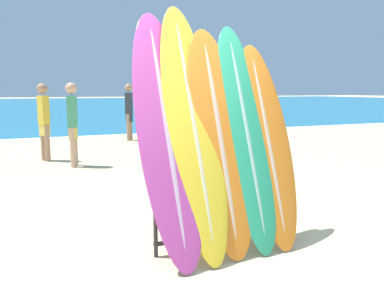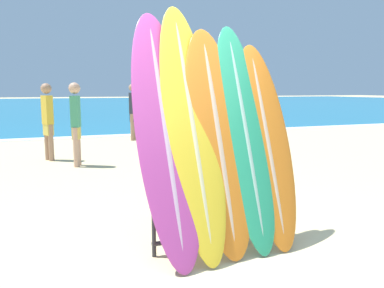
{
  "view_description": "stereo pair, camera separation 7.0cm",
  "coord_description": "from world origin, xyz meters",
  "px_view_note": "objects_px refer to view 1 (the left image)",
  "views": [
    {
      "loc": [
        -1.4,
        -2.95,
        1.53
      ],
      "look_at": [
        0.16,
        1.02,
        0.91
      ],
      "focal_mm": 35.0,
      "sensor_mm": 36.0,
      "label": 1
    },
    {
      "loc": [
        -1.33,
        -2.98,
        1.53
      ],
      "look_at": [
        0.16,
        1.02,
        0.91
      ],
      "focal_mm": 35.0,
      "sensor_mm": 36.0,
      "label": 2
    }
  ],
  "objects_px": {
    "surfboard_slot_0": "(166,130)",
    "person_near_water": "(73,121)",
    "surfboard_slot_1": "(193,125)",
    "surfboard_rack": "(222,199)",
    "surfboard_slot_3": "(246,133)",
    "surfboard_slot_4": "(267,142)",
    "person_mid_beach": "(129,110)",
    "person_far_right": "(189,111)",
    "person_far_left": "(44,119)",
    "surfboard_slot_2": "(219,137)"
  },
  "relations": [
    {
      "from": "surfboard_slot_1",
      "to": "person_far_right",
      "type": "relative_size",
      "value": 1.38
    },
    {
      "from": "surfboard_slot_2",
      "to": "surfboard_slot_4",
      "type": "height_order",
      "value": "surfboard_slot_2"
    },
    {
      "from": "surfboard_slot_3",
      "to": "person_near_water",
      "type": "distance_m",
      "value": 4.71
    },
    {
      "from": "surfboard_slot_3",
      "to": "person_near_water",
      "type": "xyz_separation_m",
      "value": [
        -1.34,
        4.51,
        -0.19
      ]
    },
    {
      "from": "surfboard_slot_1",
      "to": "person_mid_beach",
      "type": "distance_m",
      "value": 8.03
    },
    {
      "from": "surfboard_slot_4",
      "to": "person_far_left",
      "type": "height_order",
      "value": "surfboard_slot_4"
    },
    {
      "from": "surfboard_slot_1",
      "to": "surfboard_slot_3",
      "type": "xyz_separation_m",
      "value": [
        0.54,
        -0.06,
        -0.1
      ]
    },
    {
      "from": "surfboard_slot_2",
      "to": "person_far_right",
      "type": "height_order",
      "value": "surfboard_slot_2"
    },
    {
      "from": "surfboard_rack",
      "to": "person_far_right",
      "type": "height_order",
      "value": "person_far_right"
    },
    {
      "from": "surfboard_slot_1",
      "to": "person_far_left",
      "type": "distance_m",
      "value": 5.49
    },
    {
      "from": "surfboard_slot_0",
      "to": "surfboard_slot_3",
      "type": "relative_size",
      "value": 1.05
    },
    {
      "from": "surfboard_slot_4",
      "to": "person_far_left",
      "type": "distance_m",
      "value": 5.81
    },
    {
      "from": "surfboard_slot_0",
      "to": "surfboard_slot_4",
      "type": "xyz_separation_m",
      "value": [
        1.04,
        -0.09,
        -0.15
      ]
    },
    {
      "from": "surfboard_slot_0",
      "to": "person_far_right",
      "type": "relative_size",
      "value": 1.33
    },
    {
      "from": "person_near_water",
      "to": "person_far_right",
      "type": "height_order",
      "value": "person_far_right"
    },
    {
      "from": "surfboard_slot_0",
      "to": "surfboard_slot_3",
      "type": "height_order",
      "value": "surfboard_slot_0"
    },
    {
      "from": "surfboard_slot_1",
      "to": "surfboard_slot_4",
      "type": "xyz_separation_m",
      "value": [
        0.77,
        -0.09,
        -0.2
      ]
    },
    {
      "from": "surfboard_slot_4",
      "to": "person_mid_beach",
      "type": "xyz_separation_m",
      "value": [
        0.29,
        8.05,
        -0.08
      ]
    },
    {
      "from": "surfboard_slot_0",
      "to": "person_near_water",
      "type": "height_order",
      "value": "surfboard_slot_0"
    },
    {
      "from": "surfboard_slot_0",
      "to": "surfboard_slot_4",
      "type": "relative_size",
      "value": 1.15
    },
    {
      "from": "surfboard_rack",
      "to": "surfboard_slot_0",
      "type": "height_order",
      "value": "surfboard_slot_0"
    },
    {
      "from": "person_near_water",
      "to": "surfboard_rack",
      "type": "bearing_deg",
      "value": -150.81
    },
    {
      "from": "surfboard_rack",
      "to": "surfboard_slot_2",
      "type": "height_order",
      "value": "surfboard_slot_2"
    },
    {
      "from": "surfboard_slot_1",
      "to": "surfboard_rack",
      "type": "bearing_deg",
      "value": -24.09
    },
    {
      "from": "person_far_right",
      "to": "surfboard_rack",
      "type": "bearing_deg",
      "value": -158.91
    },
    {
      "from": "surfboard_rack",
      "to": "surfboard_slot_1",
      "type": "xyz_separation_m",
      "value": [
        -0.26,
        0.12,
        0.73
      ]
    },
    {
      "from": "surfboard_slot_1",
      "to": "person_near_water",
      "type": "relative_size",
      "value": 1.44
    },
    {
      "from": "surfboard_slot_4",
      "to": "person_near_water",
      "type": "height_order",
      "value": "surfboard_slot_4"
    },
    {
      "from": "person_far_right",
      "to": "person_mid_beach",
      "type": "bearing_deg",
      "value": 78.31
    },
    {
      "from": "surfboard_slot_1",
      "to": "surfboard_slot_2",
      "type": "bearing_deg",
      "value": -14.39
    },
    {
      "from": "surfboard_rack",
      "to": "person_far_left",
      "type": "xyz_separation_m",
      "value": [
        -1.59,
        5.44,
        0.43
      ]
    },
    {
      "from": "surfboard_slot_3",
      "to": "surfboard_slot_4",
      "type": "xyz_separation_m",
      "value": [
        0.23,
        -0.03,
        -0.1
      ]
    },
    {
      "from": "surfboard_slot_1",
      "to": "person_far_right",
      "type": "xyz_separation_m",
      "value": [
        2.39,
        6.31,
        -0.25
      ]
    },
    {
      "from": "surfboard_slot_0",
      "to": "person_far_left",
      "type": "relative_size",
      "value": 1.39
    },
    {
      "from": "person_mid_beach",
      "to": "person_far_right",
      "type": "height_order",
      "value": "person_far_right"
    },
    {
      "from": "person_near_water",
      "to": "person_far_left",
      "type": "bearing_deg",
      "value": 47.72
    },
    {
      "from": "surfboard_slot_3",
      "to": "surfboard_slot_4",
      "type": "distance_m",
      "value": 0.25
    },
    {
      "from": "surfboard_slot_2",
      "to": "surfboard_slot_3",
      "type": "height_order",
      "value": "surfboard_slot_3"
    },
    {
      "from": "surfboard_rack",
      "to": "surfboard_slot_0",
      "type": "bearing_deg",
      "value": 167.2
    },
    {
      "from": "surfboard_slot_0",
      "to": "surfboard_slot_1",
      "type": "distance_m",
      "value": 0.27
    },
    {
      "from": "surfboard_slot_3",
      "to": "person_far_right",
      "type": "height_order",
      "value": "surfboard_slot_3"
    },
    {
      "from": "surfboard_rack",
      "to": "surfboard_slot_3",
      "type": "relative_size",
      "value": 0.63
    },
    {
      "from": "person_near_water",
      "to": "surfboard_slot_1",
      "type": "bearing_deg",
      "value": -153.7
    },
    {
      "from": "surfboard_slot_0",
      "to": "surfboard_slot_4",
      "type": "distance_m",
      "value": 1.05
    },
    {
      "from": "surfboard_slot_3",
      "to": "surfboard_slot_4",
      "type": "bearing_deg",
      "value": -8.52
    },
    {
      "from": "surfboard_slot_0",
      "to": "surfboard_slot_4",
      "type": "bearing_deg",
      "value": -5.19
    },
    {
      "from": "surfboard_slot_0",
      "to": "surfboard_slot_3",
      "type": "xyz_separation_m",
      "value": [
        0.8,
        -0.06,
        -0.06
      ]
    },
    {
      "from": "surfboard_slot_2",
      "to": "surfboard_slot_4",
      "type": "xyz_separation_m",
      "value": [
        0.53,
        -0.03,
        -0.07
      ]
    },
    {
      "from": "surfboard_slot_0",
      "to": "surfboard_slot_1",
      "type": "relative_size",
      "value": 0.97
    },
    {
      "from": "surfboard_slot_3",
      "to": "surfboard_slot_1",
      "type": "bearing_deg",
      "value": 173.98
    }
  ]
}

